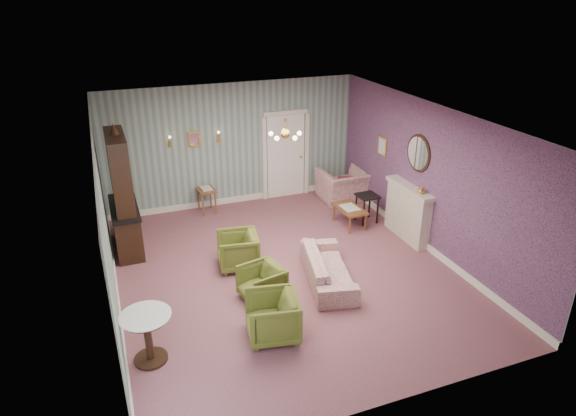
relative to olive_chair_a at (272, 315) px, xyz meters
name	(u,v)px	position (x,y,z in m)	size (l,w,h in m)	color
floor	(286,271)	(0.85, 1.69, -0.39)	(7.00, 7.00, 0.00)	#844D59
ceiling	(285,119)	(0.85, 1.69, 2.51)	(7.00, 7.00, 0.00)	white
wall_back	(233,145)	(0.85, 5.19, 1.06)	(6.00, 6.00, 0.00)	slate
wall_front	(391,312)	(0.85, -1.81, 1.06)	(6.00, 6.00, 0.00)	slate
wall_left	(106,227)	(-2.15, 1.69, 1.06)	(7.00, 7.00, 0.00)	slate
wall_right	(430,179)	(3.85, 1.69, 1.06)	(7.00, 7.00, 0.00)	slate
wall_right_floral	(429,179)	(3.84, 1.69, 1.06)	(7.00, 7.00, 0.00)	#A9547E
door	(286,155)	(2.15, 5.15, 0.69)	(1.12, 0.12, 2.16)	white
olive_chair_a	(272,315)	(0.00, 0.00, 0.00)	(0.76, 0.71, 0.78)	#5A6021
olive_chair_b	(262,282)	(0.16, 1.01, -0.05)	(0.66, 0.61, 0.68)	#5A6021
olive_chair_c	(238,249)	(0.08, 2.19, -0.01)	(0.73, 0.68, 0.75)	#5A6021
sofa_chintz	(328,263)	(1.45, 1.13, -0.03)	(1.83, 0.54, 0.72)	#953C53
wingback_chair	(345,180)	(3.40, 4.37, 0.12)	(1.18, 0.76, 1.03)	#953C53
dresser	(121,190)	(-1.80, 3.69, 0.87)	(0.52, 1.51, 2.52)	black
fireplace	(408,212)	(3.71, 2.09, 0.19)	(0.30, 1.40, 1.16)	beige
mantel_vase	(421,190)	(3.69, 1.69, 0.84)	(0.15, 0.15, 0.15)	gold
oval_mirror	(418,153)	(3.81, 2.09, 1.46)	(0.04, 0.76, 0.84)	white
framed_print	(383,146)	(3.82, 3.44, 1.21)	(0.04, 0.34, 0.42)	gold
coffee_table	(349,216)	(2.85, 3.02, -0.17)	(0.48, 0.86, 0.44)	brown
side_table_black	(367,208)	(3.30, 3.06, -0.06)	(0.44, 0.44, 0.65)	black
pedestal_table	(148,338)	(-1.80, 0.12, 0.00)	(0.72, 0.72, 0.78)	black
nesting_table	(207,200)	(0.07, 4.84, -0.07)	(0.38, 0.49, 0.63)	brown
gilt_mirror_back	(194,139)	(-0.05, 5.15, 1.31)	(0.28, 0.06, 0.36)	gold
sconce_left	(170,142)	(-0.60, 5.13, 1.31)	(0.16, 0.12, 0.30)	gold
sconce_right	(219,137)	(0.50, 5.13, 1.31)	(0.16, 0.12, 0.30)	gold
chandelier	(285,135)	(0.85, 1.69, 2.24)	(0.56, 0.56, 0.36)	gold
burgundy_cushion	(345,184)	(3.35, 4.22, 0.09)	(0.38, 0.10, 0.38)	maroon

